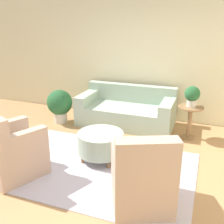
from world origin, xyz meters
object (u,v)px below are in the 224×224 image
armchair_left (11,151)px  side_table (190,117)px  couch (127,111)px  potted_plant_on_side_table (192,95)px  ottoman_table (101,143)px  potted_plant_floor (60,104)px  armchair_right (142,178)px

armchair_left → side_table: bearing=44.5°
couch → potted_plant_on_side_table: 1.50m
ottoman_table → potted_plant_on_side_table: bearing=46.8°
side_table → potted_plant_floor: potted_plant_floor is taller
ottoman_table → side_table: (1.27, 1.36, 0.13)m
ottoman_table → potted_plant_on_side_table: potted_plant_on_side_table is taller
potted_plant_on_side_table → ottoman_table: bearing=-133.2°
couch → potted_plant_floor: size_ratio=2.74×
armchair_right → potted_plant_on_side_table: 2.33m
armchair_right → side_table: armchair_right is taller
side_table → ottoman_table: bearing=-133.2°
armchair_left → potted_plant_floor: (-0.47, 2.12, 0.03)m
armchair_right → potted_plant_on_side_table: (0.36, 2.25, 0.47)m
side_table → potted_plant_on_side_table: 0.44m
ottoman_table → couch: bearing=92.8°
armchair_right → potted_plant_floor: 3.21m
armchair_right → side_table: (0.36, 2.25, 0.04)m
armchair_right → ottoman_table: (-0.92, 0.89, -0.10)m
potted_plant_floor → side_table: bearing=2.7°
ottoman_table → side_table: bearing=46.8°
side_table → armchair_right: bearing=-99.0°
side_table → potted_plant_on_side_table: bearing=0.0°
armchair_right → ottoman_table: bearing=135.7°
couch → armchair_right: (1.00, -2.55, 0.10)m
armchair_right → ottoman_table: armchair_right is taller
armchair_left → armchair_right: bearing=0.0°
potted_plant_on_side_table → couch: bearing=167.5°
ottoman_table → potted_plant_floor: bearing=140.6°
couch → armchair_right: size_ratio=2.04×
couch → armchair_right: armchair_right is taller
armchair_right → couch: bearing=111.3°
armchair_right → potted_plant_on_side_table: bearing=81.0°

